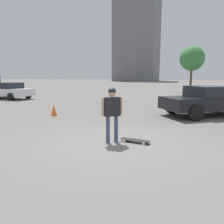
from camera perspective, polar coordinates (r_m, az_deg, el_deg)
name	(u,v)px	position (r m, az deg, el deg)	size (l,w,h in m)	color
ground_plane	(112,142)	(6.55, 0.00, -7.93)	(220.00, 220.00, 0.00)	slate
person	(112,108)	(6.32, 0.00, 1.06)	(0.45, 0.51, 1.63)	#38476B
skateboard	(135,140)	(6.55, 6.05, -7.34)	(0.33, 0.90, 0.08)	#232328
car_parked_near	(209,100)	(11.80, 23.91, 2.86)	(4.28, 4.71, 1.47)	black
car_parked_far	(8,90)	(20.99, -25.63, 5.11)	(2.21, 4.67, 1.40)	silver
building_block_distant	(137,39)	(91.73, 6.63, 18.37)	(15.55, 15.82, 32.81)	slate
tree_distant	(192,59)	(42.70, 20.17, 12.97)	(4.37, 4.37, 7.25)	brown
traffic_cone	(54,110)	(11.20, -14.96, 0.42)	(0.31, 0.31, 0.53)	orange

